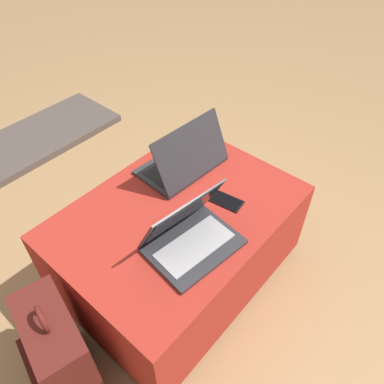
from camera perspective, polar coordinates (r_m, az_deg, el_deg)
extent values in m
plane|color=tan|center=(1.88, -1.87, -12.25)|extent=(14.00, 14.00, 0.00)
cube|color=maroon|center=(1.86, -1.89, -11.82)|extent=(0.95, 0.69, 0.05)
cube|color=#B22D23|center=(1.68, -2.07, -7.50)|extent=(0.99, 0.72, 0.40)
cube|color=#333338|center=(1.39, 0.22, -8.17)|extent=(0.36, 0.28, 0.02)
cube|color=#B2B2B7|center=(1.38, 0.40, -8.08)|extent=(0.30, 0.17, 0.00)
cube|color=#333338|center=(1.34, -1.68, -3.43)|extent=(0.34, 0.16, 0.22)
cube|color=black|center=(1.34, -1.56, -3.60)|extent=(0.30, 0.14, 0.20)
cube|color=#333338|center=(1.71, -1.70, 4.12)|extent=(0.39, 0.26, 0.02)
cube|color=#232328|center=(1.71, -1.85, 4.45)|extent=(0.34, 0.15, 0.00)
cube|color=#333338|center=(1.60, 0.00, 6.18)|extent=(0.38, 0.13, 0.22)
cube|color=green|center=(1.60, -0.11, 6.19)|extent=(0.34, 0.11, 0.20)
cube|color=black|center=(1.56, 5.07, -1.31)|extent=(0.09, 0.15, 0.01)
cube|color=black|center=(1.56, 5.09, -1.18)|extent=(0.08, 0.14, 0.00)
cube|color=#5B1E19|center=(1.52, -19.20, -22.11)|extent=(0.23, 0.36, 0.45)
cube|color=#4E1A15|center=(1.61, -21.74, -24.81)|extent=(0.11, 0.27, 0.20)
torus|color=#5B1E19|center=(1.31, -21.85, -17.55)|extent=(0.04, 0.10, 0.09)
cube|color=#564C47|center=(2.79, -25.06, 6.06)|extent=(1.40, 0.50, 0.04)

